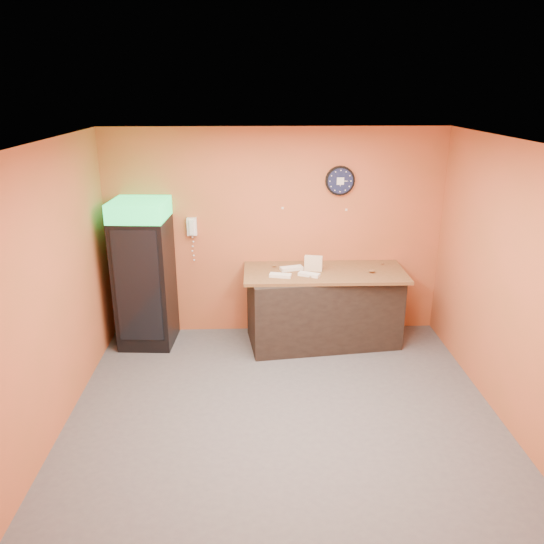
{
  "coord_description": "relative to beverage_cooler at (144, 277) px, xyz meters",
  "views": [
    {
      "loc": [
        -0.3,
        -4.89,
        3.26
      ],
      "look_at": [
        -0.09,
        0.6,
        1.34
      ],
      "focal_mm": 35.0,
      "sensor_mm": 36.0,
      "label": 1
    }
  ],
  "objects": [
    {
      "name": "butcher_paper",
      "position": [
        2.34,
        -0.04,
        0.04
      ],
      "size": [
        2.09,
        0.93,
        0.04
      ],
      "primitive_type": "cube",
      "rotation": [
        0.0,
        0.0,
        -0.0
      ],
      "color": "brown",
      "rests_on": "prep_counter"
    },
    {
      "name": "left_wall",
      "position": [
        -0.54,
        -1.61,
        0.45
      ],
      "size": [
        0.02,
        4.0,
        2.8
      ],
      "primitive_type": "cube",
      "color": "#C55B37",
      "rests_on": "floor"
    },
    {
      "name": "wrapped_sandwich_mid",
      "position": [
        2.11,
        -0.23,
        0.08
      ],
      "size": [
        0.28,
        0.21,
        0.04
      ],
      "primitive_type": "cube",
      "rotation": [
        0.0,
        0.0,
        -0.46
      ],
      "color": "white",
      "rests_on": "butcher_paper"
    },
    {
      "name": "wrapped_sandwich_right",
      "position": [
        1.91,
        0.02,
        0.08
      ],
      "size": [
        0.31,
        0.19,
        0.04
      ],
      "primitive_type": "cube",
      "rotation": [
        0.0,
        0.0,
        0.28
      ],
      "color": "white",
      "rests_on": "butcher_paper"
    },
    {
      "name": "back_wall",
      "position": [
        1.71,
        0.39,
        0.45
      ],
      "size": [
        4.5,
        0.02,
        2.8
      ],
      "primitive_type": "cube",
      "color": "#C55B37",
      "rests_on": "floor"
    },
    {
      "name": "floor",
      "position": [
        1.71,
        -1.61,
        -0.95
      ],
      "size": [
        4.5,
        4.5,
        0.0
      ],
      "primitive_type": "plane",
      "color": "#47474C",
      "rests_on": "ground"
    },
    {
      "name": "wall_clock",
      "position": [
        2.56,
        0.36,
        1.16
      ],
      "size": [
        0.39,
        0.06,
        0.39
      ],
      "color": "black",
      "rests_on": "back_wall"
    },
    {
      "name": "wrapped_sandwich_left",
      "position": [
        1.75,
        -0.24,
        0.08
      ],
      "size": [
        0.29,
        0.16,
        0.04
      ],
      "primitive_type": "cube",
      "rotation": [
        0.0,
        0.0,
        -0.23
      ],
      "color": "white",
      "rests_on": "butcher_paper"
    },
    {
      "name": "beverage_cooler",
      "position": [
        0.0,
        0.0,
        0.0
      ],
      "size": [
        0.73,
        0.74,
        1.94
      ],
      "rotation": [
        0.0,
        0.0,
        -0.07
      ],
      "color": "black",
      "rests_on": "floor"
    },
    {
      "name": "ceiling",
      "position": [
        1.71,
        -1.61,
        1.85
      ],
      "size": [
        4.5,
        4.0,
        0.02
      ],
      "primitive_type": "cube",
      "color": "white",
      "rests_on": "back_wall"
    },
    {
      "name": "sub_roll_stack",
      "position": [
        2.19,
        -0.02,
        0.16
      ],
      "size": [
        0.24,
        0.12,
        0.2
      ],
      "rotation": [
        0.0,
        0.0,
        -0.2
      ],
      "color": "beige",
      "rests_on": "butcher_paper"
    },
    {
      "name": "wall_phone",
      "position": [
        0.61,
        0.34,
        0.57
      ],
      "size": [
        0.13,
        0.11,
        0.24
      ],
      "color": "white",
      "rests_on": "back_wall"
    },
    {
      "name": "right_wall",
      "position": [
        3.96,
        -1.61,
        0.45
      ],
      "size": [
        0.02,
        4.0,
        2.8
      ],
      "primitive_type": "cube",
      "color": "#C55B37",
      "rests_on": "floor"
    },
    {
      "name": "kitchen_tool",
      "position": [
        2.29,
        0.01,
        0.09
      ],
      "size": [
        0.06,
        0.06,
        0.06
      ],
      "primitive_type": "cylinder",
      "color": "silver",
      "rests_on": "butcher_paper"
    },
    {
      "name": "prep_counter",
      "position": [
        2.34,
        -0.04,
        -0.46
      ],
      "size": [
        2.03,
        1.09,
        0.97
      ],
      "primitive_type": "cube",
      "rotation": [
        0.0,
        0.0,
        0.12
      ],
      "color": "black",
      "rests_on": "floor"
    }
  ]
}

